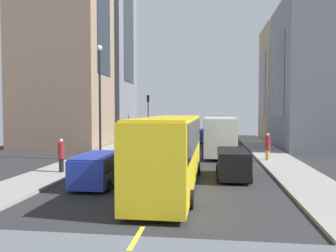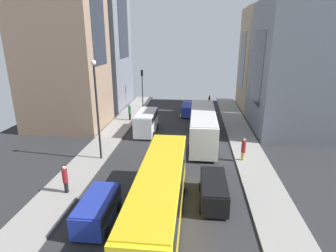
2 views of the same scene
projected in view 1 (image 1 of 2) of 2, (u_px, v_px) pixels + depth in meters
name	position (u px, v px, depth m)	size (l,w,h in m)	color
ground_plane	(187.00, 153.00, 31.35)	(41.71, 41.71, 0.00)	#28282B
sidewalk_west	(269.00, 154.00, 30.41)	(3.00, 44.00, 0.15)	gray
sidewalk_east	(109.00, 151.00, 32.28)	(3.00, 44.00, 0.15)	gray
lane_stripe_0	(197.00, 136.00, 52.16)	(0.16, 2.00, 0.01)	yellow
lane_stripe_1	(193.00, 143.00, 41.75)	(0.16, 2.00, 0.01)	yellow
lane_stripe_2	(187.00, 153.00, 31.35)	(0.16, 2.00, 0.01)	yellow
lane_stripe_3	(174.00, 174.00, 20.95)	(0.16, 2.00, 0.01)	yellow
lane_stripe_4	(137.00, 238.00, 10.54)	(0.16, 2.00, 0.01)	yellow
building_west_0	(301.00, 84.00, 45.46)	(10.06, 8.52, 14.97)	tan
building_west_1	(321.00, 76.00, 34.64)	(8.40, 10.98, 14.82)	slate
building_east_0	(98.00, 14.00, 47.05)	(8.68, 9.81, 34.40)	slate
city_bus_white	(219.00, 132.00, 31.12)	(2.80, 11.31, 3.35)	silver
streetcar_yellow	(171.00, 146.00, 17.45)	(2.70, 12.07, 3.59)	yellow
delivery_van_white	(153.00, 135.00, 33.95)	(2.25, 5.25, 2.58)	white
car_black_0	(233.00, 162.00, 19.75)	(1.90, 4.28, 1.64)	black
car_blue_1	(202.00, 135.00, 41.88)	(1.89, 4.69, 1.58)	#2338AD
car_blue_2	(99.00, 167.00, 17.77)	(2.01, 4.05, 1.64)	#2338AD
pedestrian_crossing_mid	(61.00, 155.00, 20.93)	(0.38, 0.38, 2.04)	black
pedestrian_crossing_near	(133.00, 134.00, 39.01)	(0.37, 0.37, 2.13)	black
pedestrian_walking_far	(268.00, 146.00, 26.01)	(0.39, 0.39, 2.06)	gold
pedestrian_waiting_curb	(227.00, 131.00, 45.30)	(0.29, 0.29, 2.19)	gray
traffic_light_near_corner	(148.00, 108.00, 46.07)	(0.32, 0.44, 5.83)	black
streetlamp_near	(100.00, 91.00, 26.53)	(0.44, 0.44, 8.81)	black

